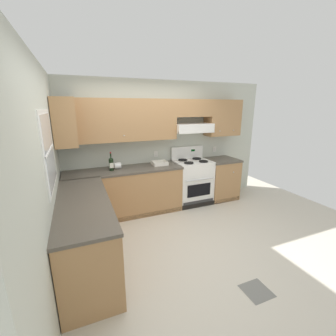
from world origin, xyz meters
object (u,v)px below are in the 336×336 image
stove (192,181)px  wine_bottle (111,163)px  bowl (160,164)px  paper_towel_roll (118,166)px

stove → wine_bottle: wine_bottle is taller
wine_bottle → bowl: size_ratio=1.16×
bowl → wine_bottle: bearing=-177.1°
stove → wine_bottle: (-1.69, -0.01, 0.56)m
wine_bottle → paper_towel_roll: size_ratio=2.75×
stove → bowl: 0.86m
wine_bottle → paper_towel_roll: bearing=32.1°
paper_towel_roll → bowl: bearing=-2.0°
wine_bottle → stove: bearing=0.2°
bowl → paper_towel_roll: size_ratio=2.38×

